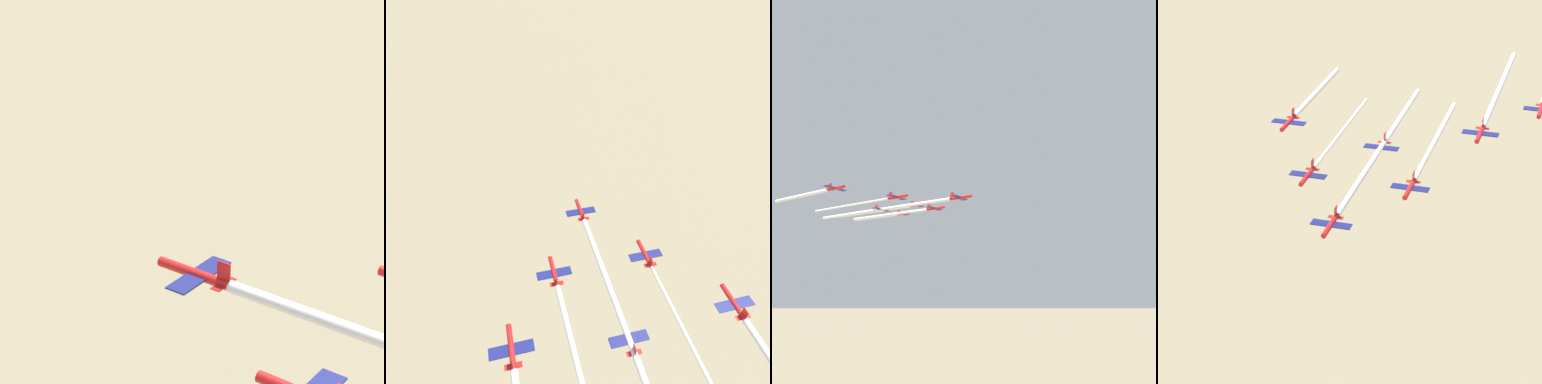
# 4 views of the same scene
# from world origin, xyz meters

# --- Properties ---
(jet_0) EXTENTS (7.28, 7.41, 2.66)m
(jet_0) POSITION_xyz_m (-55.72, 13.43, 133.35)
(jet_0) COLOR red
(jet_1) EXTENTS (7.28, 7.41, 2.66)m
(jet_1) POSITION_xyz_m (-54.36, -6.82, 133.66)
(jet_1) COLOR red
(jet_2) EXTENTS (7.28, 7.41, 2.66)m
(jet_2) POSITION_xyz_m (-37.36, 4.78, 133.55)
(jet_2) COLOR red
(jet_3) EXTENTS (7.28, 7.41, 2.66)m
(jet_3) POSITION_xyz_m (-53.00, -27.07, 139.03)
(jet_3) COLOR red
(jet_4) EXTENTS (7.28, 7.41, 2.66)m
(jet_4) POSITION_xyz_m (-36.00, -15.47, 133.29)
(jet_4) COLOR red
(jet_5) EXTENTS (7.28, 7.41, 2.66)m
(jet_5) POSITION_xyz_m (-19.00, -3.86, 136.60)
(jet_5) COLOR red
(jet_6) EXTENTS (7.28, 7.41, 2.66)m
(jet_6) POSITION_xyz_m (-51.63, -47.32, 138.63)
(jet_6) COLOR red
(smoke_trail_0) EXTENTS (29.61, 42.63, 1.15)m
(smoke_trail_0) POSITION_xyz_m (-39.34, -10.57, 133.31)
(smoke_trail_0) COLOR white
(smoke_trail_1) EXTENTS (24.38, 35.04, 1.04)m
(smoke_trail_1) POSITION_xyz_m (-40.55, -27.05, 133.62)
(smoke_trail_1) COLOR white
(smoke_trail_2) EXTENTS (22.68, 32.76, 0.71)m
(smoke_trail_2) POSITION_xyz_m (-24.27, -14.40, 133.51)
(smoke_trail_2) COLOR white
(smoke_trail_3) EXTENTS (28.37, 40.82, 1.15)m
(smoke_trail_3) POSITION_xyz_m (-37.23, -50.16, 138.99)
(smoke_trail_3) COLOR white
(smoke_trail_4) EXTENTS (18.75, 26.72, 1.15)m
(smoke_trail_4) POSITION_xyz_m (-25.05, -31.51, 133.25)
(smoke_trail_4) COLOR white
(smoke_trail_5) EXTENTS (18.80, 26.77, 1.20)m
(smoke_trail_5) POSITION_xyz_m (-8.04, -19.91, 136.56)
(smoke_trail_5) COLOR white
(smoke_trail_6) EXTENTS (18.62, 26.55, 1.12)m
(smoke_trail_6) POSITION_xyz_m (-40.73, -63.29, 138.59)
(smoke_trail_6) COLOR white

